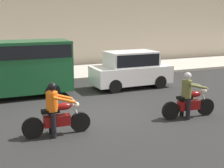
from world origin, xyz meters
TOP-DOWN VIEW (x-y plane):
  - ground_plane at (0.00, 0.00)m, footprint 80.00×80.00m
  - sidewalk_slab at (0.00, 8.00)m, footprint 40.00×4.40m
  - motorcycle_with_rider_orange_stripe at (-1.90, -1.55)m, footprint 2.04×0.70m
  - motorcycle_with_rider_olive at (2.69, -1.76)m, footprint 2.03×0.70m
  - parked_hatchback_white at (2.95, 3.19)m, footprint 3.90×1.76m
  - parked_van_forest_green at (-2.64, 3.51)m, footprint 4.99×1.96m

SIDE VIEW (x-z plane):
  - ground_plane at x=0.00m, z-range 0.00..0.00m
  - sidewalk_slab at x=0.00m, z-range 0.00..0.14m
  - motorcycle_with_rider_orange_stripe at x=-1.90m, z-range -0.14..1.46m
  - motorcycle_with_rider_olive at x=2.69m, z-range -0.15..1.46m
  - parked_hatchback_white at x=2.95m, z-range 0.03..1.83m
  - parked_van_forest_green at x=-2.64m, z-range 0.19..2.63m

